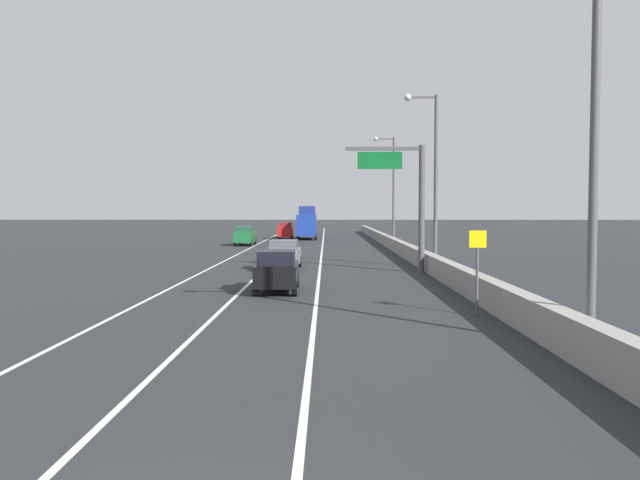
# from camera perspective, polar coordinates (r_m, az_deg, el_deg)

# --- Properties ---
(ground_plane) EXTENTS (320.00, 320.00, 0.00)m
(ground_plane) POSITION_cam_1_polar(r_m,az_deg,el_deg) (70.63, -0.96, -0.25)
(ground_plane) COLOR #26282B
(lane_stripe_left) EXTENTS (0.16, 130.00, 0.00)m
(lane_stripe_left) POSITION_cam_1_polar(r_m,az_deg,el_deg) (62.06, -6.27, -0.68)
(lane_stripe_left) COLOR silver
(lane_stripe_left) RESTS_ON ground_plane
(lane_stripe_center) EXTENTS (0.16, 130.00, 0.00)m
(lane_stripe_center) POSITION_cam_1_polar(r_m,az_deg,el_deg) (61.74, -3.04, -0.69)
(lane_stripe_center) COLOR silver
(lane_stripe_center) RESTS_ON ground_plane
(lane_stripe_right) EXTENTS (0.16, 130.00, 0.00)m
(lane_stripe_right) POSITION_cam_1_polar(r_m,az_deg,el_deg) (61.62, 0.21, -0.69)
(lane_stripe_right) COLOR silver
(lane_stripe_right) RESTS_ON ground_plane
(jersey_barrier_right) EXTENTS (0.60, 120.00, 1.10)m
(jersey_barrier_right) POSITION_cam_1_polar(r_m,az_deg,el_deg) (47.02, 8.16, -1.13)
(jersey_barrier_right) COLOR gray
(jersey_barrier_right) RESTS_ON ground_plane
(overhead_sign_gantry) EXTENTS (4.68, 0.36, 7.50)m
(overhead_sign_gantry) POSITION_cam_1_polar(r_m,az_deg,el_deg) (37.23, 8.10, 4.28)
(overhead_sign_gantry) COLOR #47474C
(overhead_sign_gantry) RESTS_ON ground_plane
(speed_advisory_sign) EXTENTS (0.60, 0.11, 3.00)m
(speed_advisory_sign) POSITION_cam_1_polar(r_m,az_deg,el_deg) (22.69, 14.09, -2.28)
(speed_advisory_sign) COLOR #4C4C51
(speed_advisory_sign) RESTS_ON ground_plane
(lamp_post_right_near) EXTENTS (2.14, 0.44, 11.00)m
(lamp_post_right_near) POSITION_cam_1_polar(r_m,az_deg,el_deg) (18.20, 22.99, 10.55)
(lamp_post_right_near) COLOR #4C4C51
(lamp_post_right_near) RESTS_ON ground_plane
(lamp_post_right_second) EXTENTS (2.14, 0.44, 11.00)m
(lamp_post_right_second) POSITION_cam_1_polar(r_m,az_deg,el_deg) (40.45, 10.14, 6.32)
(lamp_post_right_second) COLOR #4C4C51
(lamp_post_right_second) RESTS_ON ground_plane
(lamp_post_right_third) EXTENTS (2.14, 0.44, 11.00)m
(lamp_post_right_third) POSITION_cam_1_polar(r_m,az_deg,el_deg) (63.34, 6.49, 5.05)
(lamp_post_right_third) COLOR #4C4C51
(lamp_post_right_third) RESTS_ON ground_plane
(car_black_0) EXTENTS (1.97, 4.16, 1.89)m
(car_black_0) POSITION_cam_1_polar(r_m,az_deg,el_deg) (28.60, -3.92, -2.82)
(car_black_0) COLOR black
(car_black_0) RESTS_ON ground_plane
(car_green_1) EXTENTS (1.89, 4.42, 1.99)m
(car_green_1) POSITION_cam_1_polar(r_m,az_deg,el_deg) (66.01, -6.81, 0.38)
(car_green_1) COLOR #196033
(car_green_1) RESTS_ON ground_plane
(car_gray_2) EXTENTS (1.96, 4.55, 1.87)m
(car_gray_2) POSITION_cam_1_polar(r_m,az_deg,el_deg) (38.99, -3.26, -1.34)
(car_gray_2) COLOR slate
(car_gray_2) RESTS_ON ground_plane
(car_red_3) EXTENTS (1.92, 4.42, 2.13)m
(car_red_3) POSITION_cam_1_polar(r_m,az_deg,el_deg) (79.69, -3.15, 0.85)
(car_red_3) COLOR red
(car_red_3) RESTS_ON ground_plane
(box_truck) EXTENTS (2.53, 7.93, 4.19)m
(box_truck) POSITION_cam_1_polar(r_m,az_deg,el_deg) (79.57, -1.20, 1.47)
(box_truck) COLOR navy
(box_truck) RESTS_ON ground_plane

